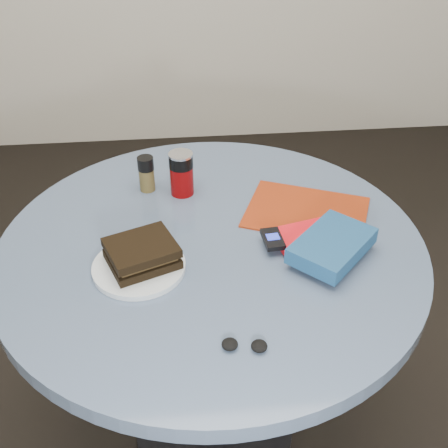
{
  "coord_description": "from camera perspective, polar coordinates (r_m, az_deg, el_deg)",
  "views": [
    {
      "loc": [
        -0.07,
        -1.04,
        1.56
      ],
      "look_at": [
        0.03,
        0.0,
        0.8
      ],
      "focal_mm": 45.0,
      "sensor_mm": 36.0,
      "label": 1
    }
  ],
  "objects": [
    {
      "name": "ground",
      "position": [
        1.87,
        -0.97,
        -20.27
      ],
      "size": [
        4.0,
        4.0,
        0.0
      ],
      "primitive_type": "plane",
      "color": "black",
      "rests_on": "ground"
    },
    {
      "name": "table",
      "position": [
        1.42,
        -1.21,
        -7.04
      ],
      "size": [
        1.0,
        1.0,
        0.75
      ],
      "color": "black",
      "rests_on": "ground"
    },
    {
      "name": "plate",
      "position": [
        1.25,
        -8.63,
        -4.33
      ],
      "size": [
        0.24,
        0.24,
        0.01
      ],
      "primitive_type": "cylinder",
      "rotation": [
        0.0,
        0.0,
        -0.17
      ],
      "color": "silver",
      "rests_on": "table"
    },
    {
      "name": "sandwich",
      "position": [
        1.23,
        -8.34,
        -2.95
      ],
      "size": [
        0.18,
        0.17,
        0.05
      ],
      "color": "black",
      "rests_on": "plate"
    },
    {
      "name": "soda_can",
      "position": [
        1.46,
        -4.34,
        5.14
      ],
      "size": [
        0.07,
        0.07,
        0.12
      ],
      "color": "#720507",
      "rests_on": "table"
    },
    {
      "name": "pepper_grinder",
      "position": [
        1.49,
        -7.89,
        5.11
      ],
      "size": [
        0.05,
        0.05,
        0.1
      ],
      "color": "#4E4321",
      "rests_on": "table"
    },
    {
      "name": "magazine",
      "position": [
        1.43,
        8.38,
        1.21
      ],
      "size": [
        0.36,
        0.32,
        0.01
      ],
      "primitive_type": "cube",
      "rotation": [
        0.0,
        0.0,
        -0.4
      ],
      "color": "maroon",
      "rests_on": "table"
    },
    {
      "name": "red_book",
      "position": [
        1.33,
        8.37,
        -1.25
      ],
      "size": [
        0.17,
        0.14,
        0.01
      ],
      "primitive_type": "cube",
      "rotation": [
        0.0,
        0.0,
        0.25
      ],
      "color": "red",
      "rests_on": "magazine"
    },
    {
      "name": "novel",
      "position": [
        1.27,
        10.92,
        -2.16
      ],
      "size": [
        0.23,
        0.23,
        0.04
      ],
      "primitive_type": "cube",
      "rotation": [
        0.0,
        0.0,
        0.81
      ],
      "color": "navy",
      "rests_on": "red_book"
    },
    {
      "name": "mp3_player",
      "position": [
        1.29,
        4.97,
        -1.53
      ],
      "size": [
        0.05,
        0.08,
        0.01
      ],
      "color": "black",
      "rests_on": "red_book"
    },
    {
      "name": "headphones",
      "position": [
        1.07,
        2.09,
        -12.2
      ],
      "size": [
        0.09,
        0.05,
        0.02
      ],
      "color": "black",
      "rests_on": "table"
    }
  ]
}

